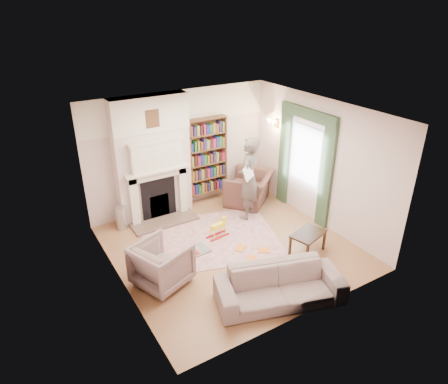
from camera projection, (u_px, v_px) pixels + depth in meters
floor at (230, 247)px, 8.18m from camera, size 4.50×4.50×0.00m
ceiling at (231, 112)px, 6.96m from camera, size 4.50×4.50×0.00m
wall_back at (180, 150)px, 9.30m from camera, size 4.50×0.00×4.50m
wall_front at (312, 240)px, 5.84m from camera, size 4.50×0.00×4.50m
wall_left at (114, 215)px, 6.52m from camera, size 0.00×4.50×4.50m
wall_right at (319, 162)px, 8.62m from camera, size 0.00×4.50×4.50m
fireplace at (153, 160)px, 8.80m from camera, size 1.70×0.58×2.80m
bookcase at (207, 156)px, 9.60m from camera, size 1.00×0.24×1.85m
window at (306, 155)px, 8.90m from camera, size 0.02×0.90×1.30m
curtain_left at (326, 176)px, 8.45m from camera, size 0.07×0.32×2.40m
curtain_right at (284, 156)px, 9.53m from camera, size 0.07×0.32×2.40m
pelmet at (308, 114)px, 8.47m from camera, size 0.09×1.70×0.24m
wall_sconce at (270, 125)px, 9.45m from camera, size 0.20×0.24×0.24m
rug at (210, 238)px, 8.46m from camera, size 3.26×2.81×0.01m
armchair_reading at (249, 188)px, 9.84m from camera, size 1.53×1.51×0.75m
armchair_left at (162, 264)px, 6.98m from camera, size 1.14×1.12×0.80m
sofa at (280, 286)px, 6.60m from camera, size 2.26×1.43×0.62m
man_reading at (249, 179)px, 8.91m from camera, size 0.84×0.78×1.93m
newspaper at (248, 173)px, 8.57m from camera, size 0.41×0.33×0.28m
coffee_table at (307, 243)px, 7.91m from camera, size 0.80×0.63×0.45m
paraffin_heater at (122, 218)px, 8.72m from camera, size 0.24×0.24×0.55m
rocking_horse at (218, 228)px, 8.43m from camera, size 0.51×0.26×0.43m
board_game at (198, 250)px, 8.04m from camera, size 0.43×0.43×0.03m
game_box_lid at (192, 254)px, 7.87m from camera, size 0.30×0.22×0.04m
comic_annuals at (252, 252)px, 7.97m from camera, size 0.68×0.73×0.02m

